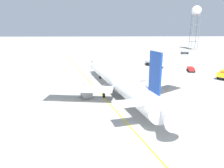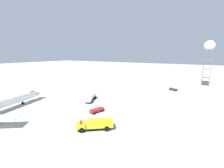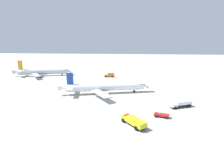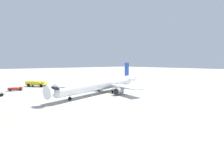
# 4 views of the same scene
# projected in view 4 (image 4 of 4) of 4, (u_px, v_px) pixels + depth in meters

# --- Properties ---
(ground_plane) EXTENTS (600.00, 600.00, 0.00)m
(ground_plane) POSITION_uv_depth(u_px,v_px,m) (95.00, 95.00, 58.87)
(ground_plane) COLOR #ADAAA3
(airliner_main) EXTENTS (31.39, 45.43, 11.15)m
(airliner_main) POSITION_uv_depth(u_px,v_px,m) (103.00, 84.00, 62.11)
(airliner_main) COLOR white
(airliner_main) RESTS_ON ground_plane
(fire_tender_truck) EXTENTS (9.20, 8.31, 2.50)m
(fire_tender_truck) POSITION_uv_depth(u_px,v_px,m) (36.00, 83.00, 78.85)
(fire_tender_truck) COLOR #232326
(fire_tender_truck) RESTS_ON ground_plane
(ops_pickup_truck) EXTENTS (3.15, 5.46, 1.41)m
(ops_pickup_truck) POSITION_uv_depth(u_px,v_px,m) (15.00, 89.00, 67.21)
(ops_pickup_truck) COLOR #232326
(ops_pickup_truck) RESTS_ON ground_plane
(taxiway_centreline) EXTENTS (51.81, 186.17, 0.01)m
(taxiway_centreline) POSITION_uv_depth(u_px,v_px,m) (116.00, 92.00, 63.66)
(taxiway_centreline) COLOR yellow
(taxiway_centreline) RESTS_ON ground_plane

